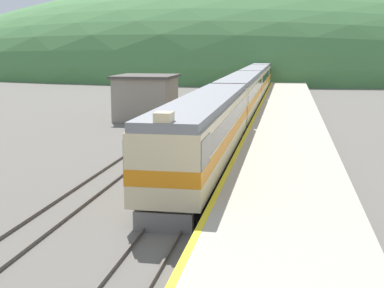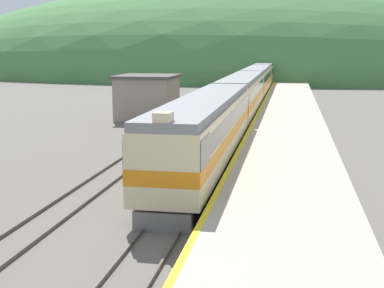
% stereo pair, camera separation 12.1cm
% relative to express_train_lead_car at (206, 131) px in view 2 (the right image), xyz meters
% --- Properties ---
extents(track_main, '(1.52, 180.00, 0.16)m').
position_rel_express_train_lead_car_xyz_m(track_main, '(0.00, 41.19, -2.19)').
color(track_main, '#4C443D').
rests_on(track_main, ground).
extents(track_siding, '(1.52, 180.00, 0.16)m').
position_rel_express_train_lead_car_xyz_m(track_siding, '(-4.87, 41.19, -2.19)').
color(track_siding, '#4C443D').
rests_on(track_siding, ground).
extents(platform, '(5.76, 140.00, 0.96)m').
position_rel_express_train_lead_car_xyz_m(platform, '(4.47, 21.19, -1.79)').
color(platform, '#B2A893').
rests_on(platform, ground).
extents(distant_hills, '(182.56, 82.15, 44.42)m').
position_rel_express_train_lead_car_xyz_m(distant_hills, '(0.00, 103.52, -2.27)').
color(distant_hills, '#477A42').
rests_on(distant_hills, ground).
extents(station_shed, '(5.61, 6.18, 4.23)m').
position_rel_express_train_lead_car_xyz_m(station_shed, '(-8.92, 20.56, -0.13)').
color(station_shed, gray).
rests_on(station_shed, ground).
extents(express_train_lead_car, '(2.94, 21.42, 4.51)m').
position_rel_express_train_lead_car_xyz_m(express_train_lead_car, '(0.00, 0.00, 0.00)').
color(express_train_lead_car, black).
rests_on(express_train_lead_car, ground).
extents(carriage_second, '(2.93, 21.43, 4.15)m').
position_rel_express_train_lead_car_xyz_m(carriage_second, '(0.00, 22.54, -0.01)').
color(carriage_second, black).
rests_on(carriage_second, ground).
extents(carriage_third, '(2.93, 21.43, 4.15)m').
position_rel_express_train_lead_car_xyz_m(carriage_third, '(0.00, 44.86, -0.01)').
color(carriage_third, black).
rests_on(carriage_third, ground).
extents(carriage_fourth, '(2.93, 21.43, 4.15)m').
position_rel_express_train_lead_car_xyz_m(carriage_fourth, '(0.00, 67.17, -0.01)').
color(carriage_fourth, black).
rests_on(carriage_fourth, ground).
extents(carriage_fifth, '(2.93, 21.43, 4.15)m').
position_rel_express_train_lead_car_xyz_m(carriage_fifth, '(0.00, 89.49, -0.01)').
color(carriage_fifth, black).
rests_on(carriage_fifth, ground).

